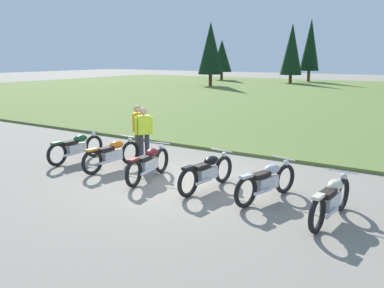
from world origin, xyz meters
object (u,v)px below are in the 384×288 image
at_px(motorcycle_maroon, 149,163).
at_px(motorcycle_cream, 331,199).
at_px(motorcycle_british_green, 76,147).
at_px(rider_near_row_end, 138,129).
at_px(rider_in_hivis_vest, 144,132).
at_px(motorcycle_black, 207,172).
at_px(motorcycle_silver, 267,181).
at_px(motorcycle_orange, 112,154).

xyz_separation_m(motorcycle_maroon, motorcycle_cream, (4.68, -0.21, 0.00)).
xyz_separation_m(motorcycle_british_green, rider_near_row_end, (1.33, 1.30, 0.51)).
bearing_deg(rider_in_hivis_vest, motorcycle_british_green, -152.62).
relative_size(motorcycle_cream, rider_near_row_end, 1.26).
relative_size(motorcycle_british_green, rider_in_hivis_vest, 1.26).
distance_m(motorcycle_maroon, rider_near_row_end, 2.38).
distance_m(motorcycle_black, motorcycle_silver, 1.49).
height_order(motorcycle_british_green, rider_in_hivis_vest, rider_in_hivis_vest).
xyz_separation_m(motorcycle_orange, motorcycle_cream, (6.17, -0.43, 0.00)).
distance_m(motorcycle_orange, rider_in_hivis_vest, 1.19).
relative_size(motorcycle_orange, rider_in_hivis_vest, 1.26).
bearing_deg(motorcycle_silver, motorcycle_cream, -15.72).
height_order(motorcycle_orange, motorcycle_maroon, same).
xyz_separation_m(motorcycle_black, motorcycle_cream, (3.00, -0.34, 0.00)).
distance_m(motorcycle_british_green, rider_near_row_end, 1.93).
xyz_separation_m(motorcycle_silver, rider_near_row_end, (-4.88, 1.37, 0.51)).
bearing_deg(rider_in_hivis_vest, motorcycle_maroon, -46.58).
height_order(motorcycle_black, rider_in_hivis_vest, rider_in_hivis_vest).
height_order(motorcycle_maroon, motorcycle_silver, same).
distance_m(motorcycle_cream, rider_in_hivis_vest, 6.06).
bearing_deg(motorcycle_maroon, motorcycle_black, 4.22).
bearing_deg(motorcycle_cream, motorcycle_black, 173.55).
relative_size(motorcycle_orange, rider_near_row_end, 1.26).
bearing_deg(motorcycle_british_green, motorcycle_black, -1.88).
height_order(motorcycle_british_green, motorcycle_black, same).
xyz_separation_m(motorcycle_maroon, rider_near_row_end, (-1.70, 1.58, 0.51)).
bearing_deg(motorcycle_silver, rider_near_row_end, 164.26).
bearing_deg(rider_near_row_end, rider_in_hivis_vest, -33.11).
height_order(motorcycle_silver, rider_near_row_end, rider_near_row_end).
distance_m(motorcycle_black, rider_near_row_end, 3.72).
xyz_separation_m(motorcycle_black, motorcycle_silver, (1.49, 0.09, 0.00)).
relative_size(motorcycle_british_green, motorcycle_cream, 1.00).
height_order(rider_in_hivis_vest, rider_near_row_end, same).
relative_size(motorcycle_british_green, motorcycle_maroon, 1.00).
distance_m(motorcycle_maroon, motorcycle_silver, 3.18).
bearing_deg(rider_near_row_end, motorcycle_orange, -81.23).
height_order(motorcycle_black, motorcycle_silver, same).
xyz_separation_m(motorcycle_black, rider_near_row_end, (-3.39, 1.46, 0.51)).
distance_m(motorcycle_orange, rider_near_row_end, 1.47).
distance_m(motorcycle_british_green, motorcycle_silver, 6.21).
distance_m(motorcycle_silver, rider_near_row_end, 5.09).
relative_size(rider_in_hivis_vest, rider_near_row_end, 1.00).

